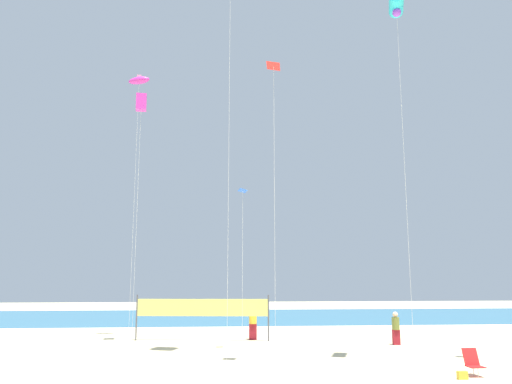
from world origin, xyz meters
The scene contains 11 objects.
ocean_band centered at (0.00, 30.48, 0.00)m, with size 120.00×20.00×0.01m, color teal.
beachgoer_mustard_shirt centered at (1.85, 12.61, 0.98)m, with size 0.42×0.42×1.84m.
beachgoer_olive_shirt centered at (8.81, 9.78, 0.86)m, with size 0.37×0.37×1.62m.
folding_beach_chair centered at (8.42, 1.51, 0.47)m, with size 0.52×0.65×0.89m.
volleyball_net centered at (-0.89, 12.35, 1.63)m, with size 7.12×0.97×2.40m.
beach_handbag centered at (7.74, 0.95, 0.13)m, with size 0.33×0.16×0.26m, color gold.
kite_magenta_box centered at (-4.32, 10.71, 12.52)m, with size 0.60×0.60×12.99m.
kite_red_diamond centered at (1.90, 3.24, 11.42)m, with size 0.77×0.77×11.80m.
kite_blue_diamond centered at (0.99, 8.02, 7.18)m, with size 0.54×0.55×7.53m.
kite_magenta_inflatable centered at (-4.85, 13.16, 14.72)m, with size 1.34×0.62×15.12m.
kite_cyan_tube centered at (7.05, 3.21, 14.49)m, with size 1.02×1.48×14.86m.
Camera 1 is at (-0.54, -15.72, 3.21)m, focal length 35.69 mm.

